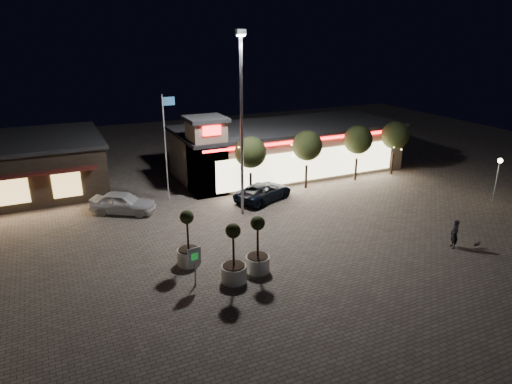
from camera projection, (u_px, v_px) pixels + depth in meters
name	position (u px, v px, depth m)	size (l,w,h in m)	color
ground	(268.00, 270.00, 24.74)	(90.00, 90.00, 0.00)	#6F655A
retail_building	(284.00, 148.00, 41.30)	(20.40, 8.40, 6.10)	tan
floodlight_pole	(242.00, 115.00, 30.02)	(0.60, 0.40, 12.38)	gray
flagpole	(166.00, 139.00, 33.49)	(0.95, 0.10, 8.00)	white
lamp_post_east	(498.00, 172.00, 33.62)	(0.36, 0.36, 3.48)	gray
string_tree_a	(251.00, 152.00, 34.53)	(2.42, 2.42, 4.79)	#332319
string_tree_b	(307.00, 146.00, 36.53)	(2.42, 2.42, 4.79)	#332319
string_tree_c	(358.00, 140.00, 38.53)	(2.42, 2.42, 4.79)	#332319
string_tree_d	(395.00, 135.00, 40.13)	(2.42, 2.42, 4.79)	#332319
pickup_truck	(264.00, 192.00, 34.77)	(2.29, 4.96, 1.38)	black
white_sedan	(123.00, 203.00, 32.28)	(1.84, 4.58, 1.56)	silver
pedestrian	(455.00, 234.00, 27.06)	(0.64, 0.42, 1.75)	black
dog	(477.00, 244.00, 27.21)	(0.53, 0.21, 0.28)	#59514C
planter_left	(188.00, 248.00, 25.11)	(1.30, 1.30, 3.21)	silver
planter_mid	(234.00, 264.00, 23.35)	(1.32, 1.32, 3.25)	silver
planter_right	(258.00, 255.00, 24.34)	(1.30, 1.30, 3.20)	silver
valet_sign	(195.00, 259.00, 22.81)	(0.69, 0.16, 2.10)	gray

